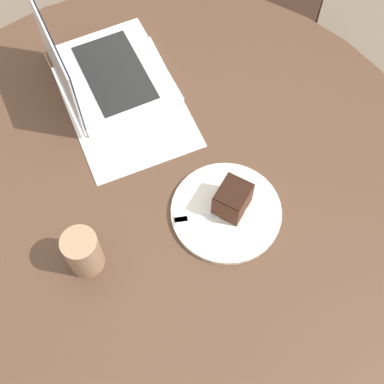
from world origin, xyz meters
The scene contains 8 objects.
ground_plane centered at (0.00, 0.00, 0.00)m, with size 12.00×12.00×0.00m, color #6B5B4C.
dining_table centered at (0.00, 0.00, 0.61)m, with size 1.28×1.28×0.71m.
paper_document centered at (0.24, -0.04, 0.71)m, with size 0.40×0.31×0.00m.
plate centered at (-0.13, -0.09, 0.71)m, with size 0.24×0.24×0.01m.
cake_slice centered at (-0.13, -0.11, 0.75)m, with size 0.09×0.10×0.07m.
fork centered at (-0.12, -0.05, 0.72)m, with size 0.08×0.17×0.00m.
coffee_glass centered at (-0.07, 0.21, 0.76)m, with size 0.07×0.07×0.11m.
laptop centered at (0.33, -0.03, 0.74)m, with size 0.32×0.28×0.21m.
Camera 1 is at (-0.51, 0.23, 1.75)m, focal length 50.00 mm.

